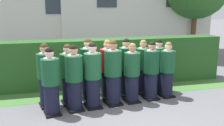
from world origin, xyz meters
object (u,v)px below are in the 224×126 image
(student_front_row_5, at_px, (151,72))
(student_rear_row_4, at_px, (126,69))
(student_rear_row_2, at_px, (89,71))
(student_front_row_0, at_px, (51,83))
(student_front_row_4, at_px, (132,74))
(student_front_row_1, at_px, (74,80))
(student_rear_row_6, at_px, (158,67))
(student_rear_row_5, at_px, (143,68))
(student_rear_row_0, at_px, (46,77))
(student_in_red_blazer, at_px, (108,70))
(student_front_row_3, at_px, (113,74))
(student_front_row_2, at_px, (93,77))
(student_front_row_6, at_px, (167,71))
(student_rear_row_1, at_px, (68,76))

(student_front_row_5, bearing_deg, student_rear_row_4, 142.50)
(student_rear_row_2, bearing_deg, student_front_row_0, -144.75)
(student_rear_row_4, bearing_deg, student_front_row_4, -89.37)
(student_front_row_1, bearing_deg, student_front_row_0, -166.41)
(student_rear_row_6, bearing_deg, student_rear_row_5, -173.66)
(student_front_row_0, bearing_deg, student_rear_row_0, 102.17)
(student_front_row_0, xyz_separation_m, student_in_red_blazer, (1.54, 0.80, 0.01))
(student_front_row_1, bearing_deg, student_front_row_4, 7.30)
(student_front_row_3, relative_size, student_in_red_blazer, 1.04)
(student_front_row_2, relative_size, student_rear_row_6, 1.06)
(student_front_row_3, height_order, student_rear_row_0, student_front_row_3)
(student_rear_row_5, bearing_deg, student_rear_row_0, -171.72)
(student_front_row_4, height_order, student_front_row_6, student_front_row_4)
(student_front_row_1, bearing_deg, student_front_row_2, 7.21)
(student_front_row_5, height_order, student_rear_row_5, student_front_row_5)
(student_front_row_2, distance_m, student_front_row_5, 1.66)
(student_front_row_0, bearing_deg, student_front_row_2, 10.71)
(student_rear_row_0, xyz_separation_m, student_rear_row_1, (0.56, 0.04, -0.02))
(student_front_row_1, height_order, student_front_row_6, student_front_row_1)
(student_rear_row_4, xyz_separation_m, student_rear_row_6, (1.03, 0.12, -0.04))
(student_front_row_3, distance_m, student_rear_row_4, 0.79)
(student_front_row_4, relative_size, student_rear_row_1, 1.00)
(student_rear_row_2, distance_m, student_in_red_blazer, 0.55)
(student_front_row_6, xyz_separation_m, student_rear_row_0, (-3.29, 0.05, 0.04))
(student_rear_row_1, bearing_deg, student_rear_row_2, 12.81)
(student_rear_row_0, bearing_deg, student_front_row_3, -8.63)
(student_rear_row_0, relative_size, student_rear_row_1, 1.03)
(student_front_row_4, bearing_deg, student_front_row_6, 8.18)
(student_front_row_4, distance_m, student_rear_row_6, 1.22)
(student_front_row_4, bearing_deg, student_front_row_0, -171.00)
(student_front_row_1, relative_size, student_front_row_4, 1.03)
(student_in_red_blazer, bearing_deg, student_rear_row_1, -168.46)
(student_front_row_1, xyz_separation_m, student_front_row_3, (1.01, 0.15, 0.03))
(student_front_row_2, xyz_separation_m, student_rear_row_5, (1.59, 0.74, -0.04))
(student_rear_row_6, bearing_deg, student_in_red_blazer, -173.18)
(student_rear_row_1, bearing_deg, student_front_row_3, -14.81)
(student_front_row_1, bearing_deg, student_front_row_3, 8.32)
(student_front_row_0, relative_size, student_front_row_2, 0.97)
(student_rear_row_2, relative_size, student_rear_row_6, 1.09)
(student_rear_row_2, distance_m, student_rear_row_6, 2.15)
(student_front_row_0, bearing_deg, student_front_row_6, 8.72)
(student_front_row_5, bearing_deg, student_front_row_0, -171.06)
(student_front_row_6, distance_m, student_rear_row_4, 1.16)
(student_rear_row_1, bearing_deg, student_front_row_2, -33.60)
(student_front_row_3, xyz_separation_m, student_front_row_5, (1.11, 0.14, -0.04))
(student_rear_row_4, bearing_deg, student_rear_row_1, -169.94)
(student_in_red_blazer, bearing_deg, student_front_row_3, -86.97)
(student_rear_row_2, height_order, student_rear_row_5, student_rear_row_2)
(student_front_row_3, distance_m, student_front_row_6, 1.63)
(student_in_red_blazer, distance_m, student_rear_row_5, 1.08)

